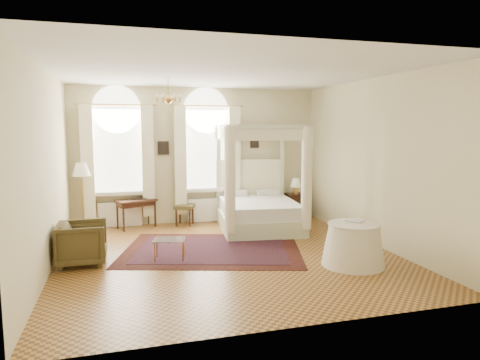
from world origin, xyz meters
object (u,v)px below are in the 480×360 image
object	(u,v)px
coffee_table	(169,241)
floor_lamp	(82,173)
stool	(185,208)
armchair	(82,243)
side_table	(353,245)
nightstand	(294,206)
writing_desk	(136,204)
canopy_bed	(259,206)

from	to	relation	value
coffee_table	floor_lamp	xyz separation A→B (m)	(-1.63, 2.70, 0.98)
stool	armchair	xyz separation A→B (m)	(-2.12, -2.49, -0.04)
coffee_table	side_table	bearing A→B (deg)	-20.72
nightstand	armchair	size ratio (longest dim) A/B	0.79
writing_desk	floor_lamp	xyz separation A→B (m)	(-1.17, -0.00, 0.75)
canopy_bed	writing_desk	distance (m)	2.86
floor_lamp	armchair	bearing A→B (deg)	-86.11
stool	armchair	world-z (taller)	armchair
stool	canopy_bed	bearing A→B (deg)	-28.22
nightstand	armchair	world-z (taller)	armchair
side_table	floor_lamp	bearing A→B (deg)	140.33
canopy_bed	writing_desk	size ratio (longest dim) A/B	2.41
armchair	side_table	bearing A→B (deg)	-105.97
coffee_table	floor_lamp	distance (m)	3.31
nightstand	side_table	size ratio (longest dim) A/B	0.60
armchair	stool	bearing A→B (deg)	-40.06
writing_desk	side_table	size ratio (longest dim) A/B	0.94
nightstand	coffee_table	xyz separation A→B (m)	(-3.51, -2.70, 0.02)
canopy_bed	armchair	distance (m)	4.07
nightstand	writing_desk	bearing A→B (deg)	180.00
nightstand	coffee_table	world-z (taller)	nightstand
armchair	floor_lamp	bearing A→B (deg)	4.22
canopy_bed	stool	distance (m)	1.81
canopy_bed	coffee_table	size ratio (longest dim) A/B	3.84
stool	armchair	distance (m)	3.28
writing_desk	floor_lamp	bearing A→B (deg)	-180.00
floor_lamp	side_table	bearing A→B (deg)	-39.67
canopy_bed	nightstand	distance (m)	1.56
floor_lamp	coffee_table	bearing A→B (deg)	-58.80
armchair	coffee_table	xyz separation A→B (m)	(1.46, -0.17, -0.03)
canopy_bed	coffee_table	bearing A→B (deg)	-141.21
coffee_table	side_table	xyz separation A→B (m)	(2.98, -1.13, 0.01)
writing_desk	canopy_bed	bearing A→B (deg)	-18.10
coffee_table	writing_desk	bearing A→B (deg)	99.81
stool	coffee_table	distance (m)	2.75
armchair	floor_lamp	size ratio (longest dim) A/B	0.52
coffee_table	canopy_bed	bearing A→B (deg)	38.79
nightstand	coffee_table	distance (m)	4.43
armchair	nightstand	bearing A→B (deg)	-62.74
nightstand	side_table	bearing A→B (deg)	-97.96
stool	floor_lamp	world-z (taller)	floor_lamp
floor_lamp	side_table	xyz separation A→B (m)	(4.61, -3.83, -0.97)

